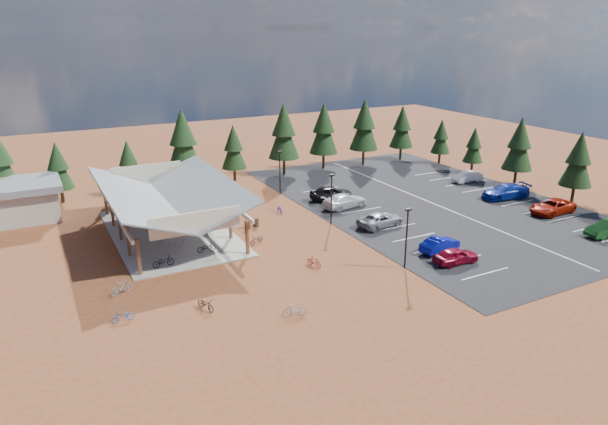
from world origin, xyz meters
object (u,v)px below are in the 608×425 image
at_px(bike_13, 295,309).
at_px(car_6, 552,207).
at_px(bike_0, 163,261).
at_px(car_2, 381,220).
at_px(trash_bin_1, 256,222).
at_px(car_7, 506,192).
at_px(lamp_post_1, 331,195).
at_px(bike_7, 171,209).
at_px(lamp_post_0, 407,234).
at_px(car_5, 608,229).
at_px(bike_11, 314,262).
at_px(bike_10, 123,316).
at_px(bike_2, 158,228).
at_px(car_9, 467,177).
at_px(bike_pavilion, 168,195).
at_px(outbuilding, 4,202).
at_px(bike_9, 121,287).
at_px(car_0, 456,256).
at_px(bike_4, 206,248).
at_px(bike_5, 208,229).
at_px(bike_14, 280,209).
at_px(car_1, 440,244).
at_px(bike_6, 192,219).
at_px(trash_bin_0, 248,224).
at_px(bike_16, 257,239).
at_px(bike_8, 206,304).
at_px(car_3, 345,201).
at_px(bike_1, 172,242).
at_px(bike_3, 124,214).
at_px(car_4, 331,193).

relative_size(bike_13, car_6, 0.31).
distance_m(bike_0, car_2, 21.52).
bearing_deg(trash_bin_1, car_7, -9.44).
xyz_separation_m(lamp_post_1, bike_7, (-13.56, 10.21, -2.38)).
relative_size(lamp_post_0, car_2, 1.04).
height_order(lamp_post_1, car_5, lamp_post_1).
height_order(lamp_post_1, car_2, lamp_post_1).
bearing_deg(bike_11, bike_10, 169.35).
relative_size(lamp_post_1, bike_2, 3.26).
bearing_deg(car_9, bike_0, -78.92).
xyz_separation_m(bike_0, bike_2, (1.56, 8.33, -0.06)).
bearing_deg(car_2, bike_pavilion, 59.44).
distance_m(trash_bin_1, bike_10, 19.90).
relative_size(outbuilding, lamp_post_1, 2.14).
height_order(bike_9, car_0, car_0).
relative_size(bike_2, bike_4, 0.98).
bearing_deg(bike_0, bike_5, -48.80).
relative_size(bike_pavilion, bike_14, 11.12).
distance_m(bike_2, car_1, 26.42).
xyz_separation_m(bike_6, car_5, (33.90, -21.54, 0.28)).
height_order(bike_13, car_1, car_1).
relative_size(trash_bin_0, bike_0, 0.50).
distance_m(bike_13, bike_16, 13.62).
xyz_separation_m(lamp_post_0, car_7, (22.09, 9.93, -2.11)).
bearing_deg(bike_10, bike_0, 145.44).
height_order(bike_8, car_3, car_3).
bearing_deg(car_6, bike_13, -81.50).
relative_size(bike_2, car_6, 0.30).
xyz_separation_m(bike_0, car_3, (21.47, 6.50, 0.24)).
bearing_deg(bike_10, lamp_post_1, 111.73).
bearing_deg(bike_5, bike_1, 97.16).
distance_m(trash_bin_0, car_2, 13.17).
distance_m(trash_bin_0, bike_11, 11.09).
bearing_deg(trash_bin_1, bike_4, -146.78).
height_order(bike_pavilion, bike_11, bike_pavilion).
height_order(bike_16, car_9, car_9).
bearing_deg(bike_5, bike_8, 141.82).
xyz_separation_m(bike_3, bike_5, (6.34, -8.07, -0.04)).
relative_size(trash_bin_1, bike_4, 0.56).
xyz_separation_m(bike_7, car_5, (34.97, -25.41, 0.18)).
relative_size(bike_7, car_9, 0.40).
height_order(bike_4, car_4, car_4).
relative_size(lamp_post_0, bike_7, 3.10).
xyz_separation_m(bike_2, car_0, (20.31, -18.83, 0.20)).
height_order(bike_5, car_0, car_0).
distance_m(bike_0, bike_14, 16.59).
bearing_deg(car_9, car_2, -66.87).
relative_size(bike_8, car_4, 0.34).
xyz_separation_m(bike_1, bike_4, (2.34, -2.43, -0.14)).
relative_size(bike_pavilion, bike_16, 11.74).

